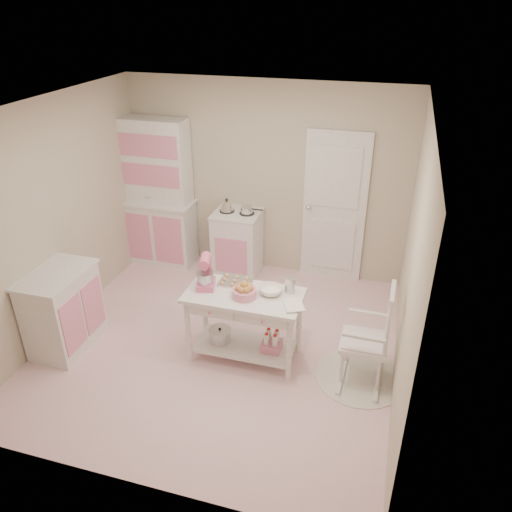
# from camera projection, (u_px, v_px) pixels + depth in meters

# --- Properties ---
(room_shell) EXTENTS (3.84, 3.84, 2.62)m
(room_shell) POSITION_uv_depth(u_px,v_px,m) (215.00, 209.00, 4.87)
(room_shell) COLOR pink
(room_shell) RESTS_ON ground
(door) EXTENTS (0.82, 0.05, 2.04)m
(door) POSITION_uv_depth(u_px,v_px,m) (334.00, 208.00, 6.52)
(door) COLOR white
(door) RESTS_ON ground
(hutch) EXTENTS (1.06, 0.50, 2.08)m
(hutch) POSITION_uv_depth(u_px,v_px,m) (156.00, 194.00, 6.93)
(hutch) COLOR white
(hutch) RESTS_ON ground
(stove) EXTENTS (0.62, 0.57, 0.92)m
(stove) POSITION_uv_depth(u_px,v_px,m) (237.00, 243.00, 6.87)
(stove) COLOR white
(stove) RESTS_ON ground
(base_cabinet) EXTENTS (0.54, 0.84, 0.92)m
(base_cabinet) POSITION_uv_depth(u_px,v_px,m) (63.00, 310.00, 5.42)
(base_cabinet) COLOR white
(base_cabinet) RESTS_ON ground
(lace_rug) EXTENTS (0.92, 0.92, 0.01)m
(lace_rug) POSITION_uv_depth(u_px,v_px,m) (360.00, 377.00, 5.15)
(lace_rug) COLOR white
(lace_rug) RESTS_ON ground
(rocking_chair) EXTENTS (0.49, 0.73, 1.10)m
(rocking_chair) POSITION_uv_depth(u_px,v_px,m) (365.00, 334.00, 4.89)
(rocking_chair) COLOR white
(rocking_chair) RESTS_ON ground
(work_table) EXTENTS (1.20, 0.60, 0.80)m
(work_table) POSITION_uv_depth(u_px,v_px,m) (244.00, 326.00, 5.26)
(work_table) COLOR white
(work_table) RESTS_ON ground
(stand_mixer) EXTENTS (0.26, 0.32, 0.34)m
(stand_mixer) POSITION_uv_depth(u_px,v_px,m) (205.00, 273.00, 5.12)
(stand_mixer) COLOR #E5608B
(stand_mixer) RESTS_ON work_table
(cookie_tray) EXTENTS (0.34, 0.24, 0.02)m
(cookie_tray) POSITION_uv_depth(u_px,v_px,m) (235.00, 282.00, 5.26)
(cookie_tray) COLOR silver
(cookie_tray) RESTS_ON work_table
(bread_basket) EXTENTS (0.25, 0.25, 0.09)m
(bread_basket) POSITION_uv_depth(u_px,v_px,m) (244.00, 293.00, 5.01)
(bread_basket) COLOR pink
(bread_basket) RESTS_ON work_table
(mixing_bowl) EXTENTS (0.24, 0.24, 0.08)m
(mixing_bowl) POSITION_uv_depth(u_px,v_px,m) (271.00, 291.00, 5.06)
(mixing_bowl) COLOR white
(mixing_bowl) RESTS_ON work_table
(metal_pitcher) EXTENTS (0.10, 0.10, 0.17)m
(metal_pitcher) POSITION_uv_depth(u_px,v_px,m) (290.00, 285.00, 5.07)
(metal_pitcher) COLOR silver
(metal_pitcher) RESTS_ON work_table
(recipe_book) EXTENTS (0.27, 0.30, 0.02)m
(recipe_book) POSITION_uv_depth(u_px,v_px,m) (284.00, 306.00, 4.86)
(recipe_book) COLOR white
(recipe_book) RESTS_ON work_table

